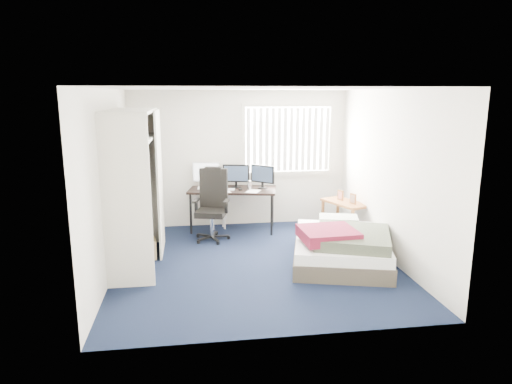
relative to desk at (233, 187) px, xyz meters
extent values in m
plane|color=black|center=(0.16, -1.75, -0.79)|extent=(4.20, 4.20, 0.00)
plane|color=silver|center=(0.16, 0.35, 0.46)|extent=(4.00, 0.00, 4.00)
plane|color=silver|center=(0.16, -3.85, 0.46)|extent=(4.00, 0.00, 4.00)
plane|color=silver|center=(-1.84, -1.75, 0.46)|extent=(0.00, 4.20, 4.20)
plane|color=silver|center=(2.16, -1.75, 0.46)|extent=(0.00, 4.20, 4.20)
plane|color=white|center=(0.16, -1.75, 1.71)|extent=(4.20, 4.20, 0.00)
cube|color=white|center=(1.06, 0.33, 0.81)|extent=(1.60, 0.02, 1.20)
cube|color=beige|center=(1.06, 0.30, 1.44)|extent=(1.72, 0.06, 0.06)
cube|color=beige|center=(1.06, 0.30, 0.18)|extent=(1.72, 0.06, 0.06)
cube|color=white|center=(1.06, 0.27, 0.81)|extent=(1.60, 0.04, 1.16)
cube|color=beige|center=(-1.54, -2.35, 0.31)|extent=(0.60, 0.04, 2.20)
cube|color=beige|center=(-1.54, -0.55, 0.31)|extent=(0.60, 0.04, 2.20)
cube|color=beige|center=(-1.54, -1.45, 1.41)|extent=(0.60, 1.80, 0.04)
cube|color=beige|center=(-1.54, -1.45, 1.03)|extent=(0.56, 1.74, 0.03)
cylinder|color=silver|center=(-1.54, -1.45, 0.91)|extent=(0.03, 1.72, 0.03)
cube|color=#26262B|center=(-1.54, -1.55, 0.46)|extent=(0.38, 1.10, 0.90)
cube|color=beige|center=(-1.22, -1.00, 0.31)|extent=(0.03, 0.90, 2.20)
cube|color=white|center=(-1.54, -1.90, 1.17)|extent=(0.38, 0.30, 0.24)
cube|color=gray|center=(-1.54, -1.40, 1.16)|extent=(0.34, 0.28, 0.22)
cube|color=black|center=(-0.01, -0.02, -0.05)|extent=(1.66, 1.02, 0.04)
cylinder|color=black|center=(-0.77, -0.17, -0.43)|extent=(0.04, 0.04, 0.72)
cylinder|color=black|center=(-0.64, 0.41, -0.43)|extent=(0.04, 0.04, 0.72)
cylinder|color=black|center=(0.63, -0.46, -0.43)|extent=(0.04, 0.04, 0.72)
cylinder|color=black|center=(0.75, 0.13, -0.43)|extent=(0.04, 0.04, 0.72)
cube|color=white|center=(-0.47, 0.20, 0.25)|extent=(0.50, 0.13, 0.36)
cube|color=white|center=(-0.47, 0.20, 0.25)|extent=(0.44, 0.10, 0.31)
cube|color=black|center=(0.07, 0.09, 0.23)|extent=(0.48, 0.13, 0.32)
cube|color=#1E2838|center=(0.07, 0.09, 0.23)|extent=(0.42, 0.09, 0.27)
cube|color=black|center=(0.53, -0.05, 0.23)|extent=(0.48, 0.13, 0.32)
cube|color=#1E2838|center=(0.53, -0.05, 0.23)|extent=(0.42, 0.09, 0.27)
cube|color=white|center=(-0.18, -0.09, -0.02)|extent=(0.42, 0.22, 0.02)
cube|color=black|center=(0.12, -0.16, -0.01)|extent=(0.08, 0.11, 0.02)
cylinder|color=silver|center=(0.28, -0.14, 0.05)|extent=(0.08, 0.08, 0.16)
cube|color=white|center=(-0.01, -0.02, -0.03)|extent=(0.35, 0.33, 0.00)
cube|color=black|center=(-0.42, -0.57, -0.73)|extent=(0.70, 0.70, 0.11)
cylinder|color=silver|center=(-0.42, -0.57, -0.53)|extent=(0.06, 0.06, 0.38)
cube|color=black|center=(-0.42, -0.57, -0.31)|extent=(0.59, 0.59, 0.10)
cube|color=black|center=(-0.36, -0.36, 0.07)|extent=(0.49, 0.22, 0.67)
cube|color=black|center=(-0.36, -0.36, 0.36)|extent=(0.31, 0.19, 0.15)
cube|color=black|center=(-0.67, -0.50, -0.11)|extent=(0.13, 0.28, 0.04)
cube|color=black|center=(-0.17, -0.63, -0.11)|extent=(0.13, 0.28, 0.04)
cube|color=white|center=(-0.27, 0.10, -0.57)|extent=(0.31, 0.26, 0.03)
cylinder|color=white|center=(-0.37, 0.01, -0.68)|extent=(0.03, 0.03, 0.21)
cylinder|color=white|center=(-0.38, 0.16, -0.68)|extent=(0.03, 0.03, 0.21)
cylinder|color=white|center=(-0.16, 0.03, -0.68)|extent=(0.03, 0.03, 0.21)
cylinder|color=white|center=(-0.17, 0.18, -0.68)|extent=(0.03, 0.03, 0.21)
cube|color=brown|center=(1.91, -0.58, -0.22)|extent=(0.72, 0.96, 0.04)
cube|color=brown|center=(1.90, -1.01, -0.51)|extent=(0.05, 0.05, 0.55)
cube|color=brown|center=(1.60, -0.29, -0.51)|extent=(0.05, 0.05, 0.55)
cube|color=brown|center=(2.22, -0.87, -0.51)|extent=(0.05, 0.05, 0.55)
cube|color=brown|center=(1.92, -0.15, -0.51)|extent=(0.05, 0.05, 0.55)
cube|color=brown|center=(1.98, -0.76, -0.11)|extent=(0.07, 0.14, 0.18)
cube|color=brown|center=(1.86, -0.46, -0.11)|extent=(0.07, 0.14, 0.18)
cube|color=#3E372D|center=(1.41, -1.85, -0.67)|extent=(1.74, 2.06, 0.23)
cube|color=white|center=(1.41, -1.85, -0.49)|extent=(1.69, 2.01, 0.16)
cube|color=#B0B5A7|center=(1.57, -1.27, -0.34)|extent=(0.68, 0.54, 0.14)
cube|color=#31382A|center=(1.49, -2.13, -0.35)|extent=(1.32, 1.38, 0.18)
cube|color=#5A0F20|center=(1.13, -2.14, -0.28)|extent=(0.79, 0.74, 0.16)
cube|color=tan|center=(-1.49, -1.31, -0.65)|extent=(0.42, 0.34, 0.28)
camera|label=1|loc=(-0.74, -8.01, 1.65)|focal=32.00mm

